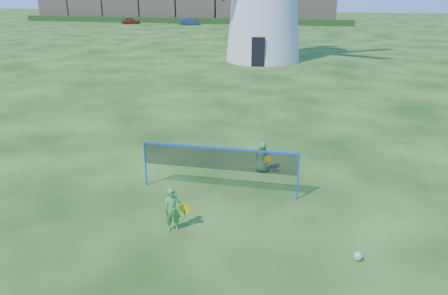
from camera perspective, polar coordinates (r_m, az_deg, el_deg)
ground at (r=13.67m, az=-1.26°, el=-6.56°), size 220.00×220.00×0.00m
badminton_net at (r=13.49m, az=-0.70°, el=-1.61°), size 5.05×0.05×1.55m
player_girl at (r=11.69m, az=-6.89°, el=-8.30°), size 0.69×0.45×1.25m
player_boy at (r=15.29m, az=5.17°, el=-1.26°), size 0.65×0.44×1.13m
play_ball at (r=11.20m, az=17.50°, el=-13.71°), size 0.22×0.22×0.22m
terraced_houses at (r=87.75m, az=-5.48°, el=19.05°), size 58.22×8.40×7.93m
hedge at (r=81.89m, az=-5.97°, el=16.55°), size 62.00×0.80×1.00m
car_left at (r=81.76m, az=-12.38°, el=16.24°), size 3.52×2.50×1.11m
car_right at (r=78.39m, az=-4.66°, el=16.49°), size 3.83×2.40×1.19m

